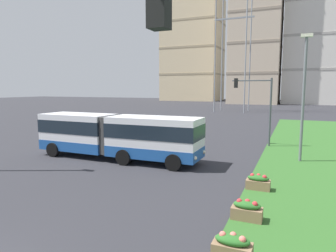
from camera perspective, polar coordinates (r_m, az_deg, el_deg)
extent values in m
cube|color=white|center=(19.25, -2.58, -2.08)|extent=(6.02, 2.55, 2.55)
cube|color=#1E519E|center=(19.42, -2.57, -4.77)|extent=(6.04, 2.57, 0.70)
cube|color=#19232D|center=(19.18, -2.59, -0.83)|extent=(6.06, 2.59, 0.90)
cube|color=white|center=(22.57, -16.65, -1.00)|extent=(5.25, 2.60, 2.55)
cube|color=#1E519E|center=(22.71, -16.57, -3.31)|extent=(5.27, 2.62, 0.70)
cube|color=#19232D|center=(22.51, -16.69, 0.07)|extent=(5.29, 2.64, 0.90)
cylinder|color=#383838|center=(20.69, -10.13, -1.53)|extent=(2.40, 2.40, 2.45)
cylinder|color=black|center=(19.96, 3.68, -5.33)|extent=(1.00, 0.29, 1.00)
cylinder|color=black|center=(17.67, 1.03, -6.97)|extent=(1.00, 0.29, 1.00)
cylinder|color=black|center=(21.27, -5.04, -4.56)|extent=(1.00, 0.29, 1.00)
cylinder|color=black|center=(19.15, -8.53, -5.94)|extent=(1.00, 0.29, 1.00)
cylinder|color=black|center=(24.53, -16.95, -3.27)|extent=(1.01, 0.30, 1.00)
cylinder|color=black|center=(22.75, -21.09, -4.25)|extent=(1.01, 0.30, 1.00)
sphere|color=#F9EFC6|center=(19.21, 6.80, -4.95)|extent=(0.24, 0.24, 0.24)
sphere|color=#F9EFC6|center=(17.53, 5.19, -6.11)|extent=(0.24, 0.24, 0.24)
cube|color=silver|center=(30.23, -4.96, -0.89)|extent=(4.46, 1.95, 0.80)
cube|color=black|center=(30.21, -5.22, 0.44)|extent=(2.43, 1.76, 0.60)
cylinder|color=black|center=(30.35, -1.65, -1.33)|extent=(0.65, 0.24, 0.64)
cylinder|color=black|center=(28.77, -3.26, -1.81)|extent=(0.65, 0.24, 0.64)
cylinder|color=black|center=(31.79, -6.49, -0.98)|extent=(0.65, 0.24, 0.64)
cylinder|color=black|center=(30.29, -8.27, -1.42)|extent=(0.65, 0.24, 0.64)
cube|color=#937051|center=(9.28, 12.13, -22.22)|extent=(1.10, 0.56, 0.44)
ellipsoid|color=#2D6B28|center=(9.12, 12.19, -20.47)|extent=(0.99, 0.50, 0.28)
sphere|color=#EF7566|center=(9.13, 10.37, -19.71)|extent=(0.20, 0.20, 0.20)
sphere|color=#EF7566|center=(9.15, 12.31, -19.69)|extent=(0.20, 0.20, 0.20)
sphere|color=#EF7566|center=(8.99, 14.00, -20.26)|extent=(0.20, 0.20, 0.20)
cube|color=#937051|center=(11.71, 14.78, -15.81)|extent=(1.10, 0.56, 0.44)
ellipsoid|color=#2D6B28|center=(11.59, 14.84, -14.35)|extent=(0.99, 0.50, 0.28)
sphere|color=red|center=(11.59, 13.44, -13.77)|extent=(0.20, 0.20, 0.20)
sphere|color=red|center=(11.63, 14.91, -13.75)|extent=(0.20, 0.20, 0.20)
sphere|color=red|center=(11.47, 16.23, -14.10)|extent=(0.20, 0.20, 0.20)
cube|color=#937051|center=(15.04, 16.79, -10.65)|extent=(1.10, 0.56, 0.44)
ellipsoid|color=#2D6B28|center=(14.94, 16.83, -9.48)|extent=(0.99, 0.50, 0.28)
sphere|color=red|center=(14.94, 15.77, -9.04)|extent=(0.20, 0.20, 0.20)
sphere|color=red|center=(14.99, 16.88, -9.03)|extent=(0.20, 0.20, 0.20)
sphere|color=red|center=(14.83, 17.91, -9.24)|extent=(0.20, 0.20, 0.20)
cylinder|color=#474C51|center=(25.82, 18.91, 2.38)|extent=(0.16, 0.16, 5.66)
cylinder|color=#474C51|center=(25.90, 15.65, 8.34)|extent=(3.15, 0.10, 0.10)
cube|color=black|center=(26.10, 12.83, 7.98)|extent=(0.28, 0.28, 0.80)
sphere|color=red|center=(26.10, 12.85, 8.52)|extent=(0.16, 0.16, 0.16)
sphere|color=yellow|center=(26.10, 12.83, 7.95)|extent=(0.16, 0.16, 0.16)
sphere|color=green|center=(26.09, 12.82, 7.38)|extent=(0.16, 0.16, 0.16)
cube|color=black|center=(4.54, -1.73, 22.91)|extent=(0.28, 0.28, 0.80)
sphere|color=yellow|center=(4.53, -1.73, 22.79)|extent=(0.16, 0.16, 0.16)
sphere|color=green|center=(4.47, -1.72, 19.58)|extent=(0.16, 0.16, 0.16)
cylinder|color=slate|center=(21.12, 24.37, 4.34)|extent=(0.18, 0.18, 8.02)
cube|color=white|center=(21.35, 24.96, 15.41)|extent=(0.70, 0.28, 0.20)
cube|color=beige|center=(121.98, 4.81, 14.18)|extent=(21.35, 17.85, 39.28)
cube|color=#9C8D6E|center=(121.19, 4.76, 9.73)|extent=(21.55, 18.05, 0.70)
cube|color=#9C8D6E|center=(122.02, 4.81, 14.34)|extent=(21.55, 18.05, 0.70)
cube|color=#9C8D6E|center=(123.63, 4.86, 18.86)|extent=(21.55, 18.05, 0.70)
cube|color=#C6B299|center=(102.37, 16.60, 19.34)|extent=(14.81, 16.22, 53.62)
cube|color=gray|center=(100.08, 16.23, 9.50)|extent=(15.01, 16.42, 0.70)
cube|color=gray|center=(100.88, 16.42, 14.57)|extent=(15.01, 16.42, 0.70)
cube|color=gray|center=(102.45, 16.61, 19.53)|extent=(15.01, 16.42, 0.70)
cube|color=silver|center=(106.04, 27.12, 17.23)|extent=(20.10, 16.04, 49.28)
cube|color=#A4A099|center=(104.31, 26.66, 9.43)|extent=(20.30, 16.24, 0.70)
cube|color=#A4A099|center=(105.28, 26.97, 14.78)|extent=(20.30, 16.24, 0.70)
cube|color=#A4A099|center=(107.15, 27.29, 20.00)|extent=(20.30, 16.24, 0.70)
cylinder|color=gray|center=(67.21, 15.47, 15.16)|extent=(0.24, 0.24, 28.80)
cylinder|color=gray|center=(68.29, 10.30, 15.17)|extent=(0.24, 0.24, 28.80)
cylinder|color=gray|center=(61.34, 14.69, 15.97)|extent=(0.24, 0.24, 28.80)
cylinder|color=gray|center=(62.52, 9.03, 15.94)|extent=(0.24, 0.24, 28.80)
cube|color=gray|center=(65.58, 12.48, 19.42)|extent=(8.00, 0.30, 0.30)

